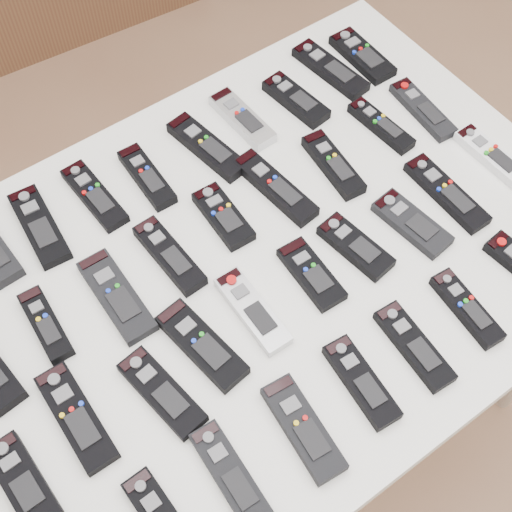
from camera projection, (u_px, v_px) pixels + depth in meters
ground at (258, 417)px, 1.94m from camera, size 4.00×4.00×0.00m
table at (256, 278)px, 1.34m from camera, size 1.25×0.88×0.78m
remote_2 at (39, 226)px, 1.32m from camera, size 0.07×0.19×0.02m
remote_3 at (95, 196)px, 1.36m from camera, size 0.06×0.18×0.02m
remote_4 at (147, 177)px, 1.38m from camera, size 0.05×0.16×0.02m
remote_5 at (207, 147)px, 1.42m from camera, size 0.08×0.19×0.02m
remote_6 at (242, 119)px, 1.46m from camera, size 0.06×0.17×0.02m
remote_7 at (296, 100)px, 1.49m from camera, size 0.07×0.16×0.02m
remote_8 at (330, 69)px, 1.54m from camera, size 0.07×0.19×0.02m
remote_9 at (362, 56)px, 1.56m from camera, size 0.06×0.16×0.02m
remote_11 at (46, 324)px, 1.21m from camera, size 0.05×0.15×0.02m
remote_12 at (117, 296)px, 1.24m from camera, size 0.06×0.19×0.02m
remote_13 at (170, 256)px, 1.29m from camera, size 0.06×0.17×0.02m
remote_14 at (223, 216)px, 1.33m from camera, size 0.06×0.14×0.02m
remote_15 at (275, 187)px, 1.37m from camera, size 0.07×0.20×0.02m
remote_16 at (333, 165)px, 1.40m from camera, size 0.06×0.17×0.02m
remote_17 at (381, 126)px, 1.45m from camera, size 0.05×0.16×0.02m
remote_18 at (423, 109)px, 1.48m from camera, size 0.06×0.18×0.02m
remote_19 at (23, 482)px, 1.07m from camera, size 0.06×0.16×0.02m
remote_20 at (76, 417)px, 1.13m from camera, size 0.06×0.19×0.02m
remote_21 at (162, 392)px, 1.15m from camera, size 0.08×0.17×0.02m
remote_22 at (202, 345)px, 1.19m from camera, size 0.08×0.18×0.02m
remote_23 at (253, 311)px, 1.23m from camera, size 0.05×0.17×0.02m
remote_24 at (311, 274)px, 1.27m from camera, size 0.06×0.15×0.02m
remote_25 at (355, 246)px, 1.30m from camera, size 0.07×0.15×0.02m
remote_26 at (412, 223)px, 1.32m from camera, size 0.07×0.16×0.02m
remote_27 at (447, 193)px, 1.36m from camera, size 0.05×0.19×0.02m
remote_28 at (492, 157)px, 1.41m from camera, size 0.05×0.17×0.02m
remote_31 at (232, 476)px, 1.08m from camera, size 0.06×0.18×0.02m
remote_32 at (303, 428)px, 1.12m from camera, size 0.07×0.18×0.02m
remote_33 at (361, 382)px, 1.16m from camera, size 0.06×0.17×0.02m
remote_34 at (414, 346)px, 1.19m from camera, size 0.06×0.17×0.02m
remote_35 at (467, 308)px, 1.23m from camera, size 0.05×0.16×0.02m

